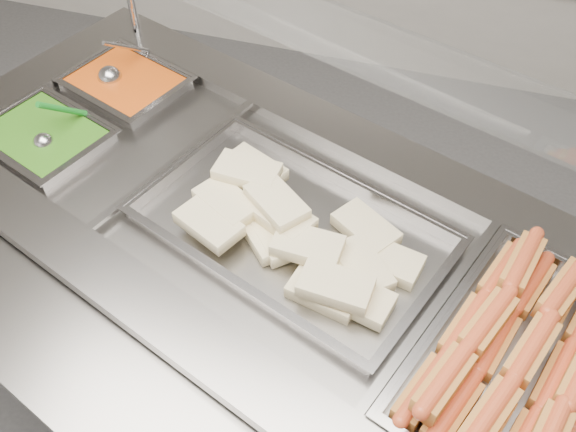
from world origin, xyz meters
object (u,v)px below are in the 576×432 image
(serving_spoon, at_px, (47,137))
(pan_hotdogs, at_px, (519,369))
(pan_wraps, at_px, (291,232))
(steam_counter, at_px, (274,319))
(ladle, at_px, (111,76))
(sneeze_guard, at_px, (333,33))

(serving_spoon, bearing_deg, pan_hotdogs, -13.52)
(pan_wraps, relative_size, serving_spoon, 4.65)
(steam_counter, bearing_deg, pan_wraps, -20.41)
(steam_counter, distance_m, pan_hotdogs, 0.79)
(pan_wraps, distance_m, serving_spoon, 0.74)
(steam_counter, xyz_separation_m, pan_hotdogs, (0.62, -0.23, 0.43))
(ladle, bearing_deg, sneeze_guard, -13.09)
(sneeze_guard, distance_m, pan_hotdogs, 0.82)
(steam_counter, relative_size, pan_wraps, 2.64)
(steam_counter, xyz_separation_m, serving_spoon, (-0.67, 0.08, 0.49))
(ladle, relative_size, serving_spoon, 1.10)
(pan_wraps, bearing_deg, ladle, 149.64)
(pan_hotdogs, height_order, serving_spoon, serving_spoon)
(sneeze_guard, height_order, ladle, sneeze_guard)
(sneeze_guard, height_order, pan_hotdogs, sneeze_guard)
(ladle, distance_m, serving_spoon, 0.31)
(steam_counter, distance_m, pan_wraps, 0.45)
(ladle, bearing_deg, steam_counter, -31.21)
(pan_wraps, distance_m, ladle, 0.80)
(ladle, bearing_deg, pan_wraps, -30.36)
(steam_counter, height_order, pan_wraps, pan_wraps)
(pan_hotdogs, bearing_deg, sneeze_guard, 140.31)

